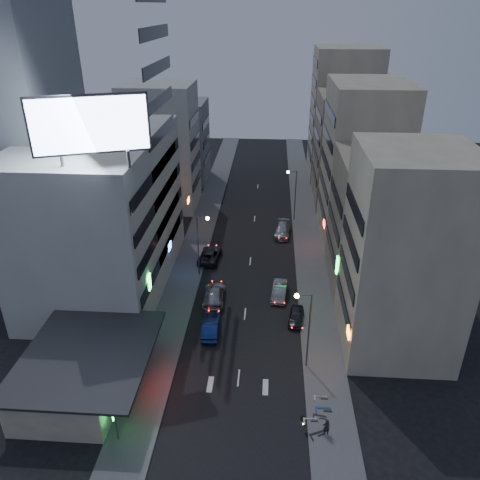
# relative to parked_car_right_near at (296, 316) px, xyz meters

# --- Properties ---
(ground) EXTENTS (180.00, 180.00, 0.00)m
(ground) POSITION_rel_parked_car_right_near_xyz_m (-5.60, -13.04, -0.65)
(ground) COLOR black
(ground) RESTS_ON ground
(sidewalk_left) EXTENTS (4.00, 120.00, 0.12)m
(sidewalk_left) POSITION_rel_parked_car_right_near_xyz_m (-13.60, 16.96, -0.59)
(sidewalk_left) COLOR #4C4C4F
(sidewalk_left) RESTS_ON ground
(sidewalk_right) EXTENTS (4.00, 120.00, 0.12)m
(sidewalk_right) POSITION_rel_parked_car_right_near_xyz_m (2.40, 16.96, -0.59)
(sidewalk_right) COLOR #4C4C4F
(sidewalk_right) RESTS_ON ground
(food_court) EXTENTS (11.00, 13.00, 3.88)m
(food_court) POSITION_rel_parked_car_right_near_xyz_m (-19.50, -11.04, 1.33)
(food_court) COLOR beige
(food_court) RESTS_ON ground
(white_building) EXTENTS (14.00, 24.00, 18.00)m
(white_building) POSITION_rel_parked_car_right_near_xyz_m (-22.60, 6.96, 8.35)
(white_building) COLOR #B8B8B3
(white_building) RESTS_ON ground
(grey_tower) EXTENTS (10.00, 14.00, 34.00)m
(grey_tower) POSITION_rel_parked_car_right_near_xyz_m (-31.60, 9.96, 16.35)
(grey_tower) COLOR gray
(grey_tower) RESTS_ON ground
(shophouse_near) EXTENTS (10.00, 11.00, 20.00)m
(shophouse_near) POSITION_rel_parked_car_right_near_xyz_m (9.40, -2.54, 9.35)
(shophouse_near) COLOR beige
(shophouse_near) RESTS_ON ground
(shophouse_mid) EXTENTS (11.00, 12.00, 16.00)m
(shophouse_mid) POSITION_rel_parked_car_right_near_xyz_m (9.90, 8.96, 7.35)
(shophouse_mid) COLOR tan
(shophouse_mid) RESTS_ON ground
(shophouse_far) EXTENTS (10.00, 14.00, 22.00)m
(shophouse_far) POSITION_rel_parked_car_right_near_xyz_m (9.40, 21.96, 10.35)
(shophouse_far) COLOR beige
(shophouse_far) RESTS_ON ground
(far_left_a) EXTENTS (11.00, 10.00, 20.00)m
(far_left_a) POSITION_rel_parked_car_right_near_xyz_m (-21.10, 31.96, 9.35)
(far_left_a) COLOR #B8B8B3
(far_left_a) RESTS_ON ground
(far_left_b) EXTENTS (12.00, 10.00, 15.00)m
(far_left_b) POSITION_rel_parked_car_right_near_xyz_m (-21.60, 44.96, 6.85)
(far_left_b) COLOR gray
(far_left_b) RESTS_ON ground
(far_right_a) EXTENTS (11.00, 12.00, 18.00)m
(far_right_a) POSITION_rel_parked_car_right_near_xyz_m (9.90, 36.96, 8.35)
(far_right_a) COLOR tan
(far_right_a) RESTS_ON ground
(far_right_b) EXTENTS (12.00, 12.00, 24.00)m
(far_right_b) POSITION_rel_parked_car_right_near_xyz_m (10.40, 50.96, 11.35)
(far_right_b) COLOR beige
(far_right_b) RESTS_ON ground
(billboard) EXTENTS (9.52, 3.75, 6.20)m
(billboard) POSITION_rel_parked_car_right_near_xyz_m (-18.59, -3.07, 21.01)
(billboard) COLOR #595B60
(billboard) RESTS_ON white_building
(street_lamp_right_near) EXTENTS (1.60, 0.44, 8.02)m
(street_lamp_right_near) POSITION_rel_parked_car_right_near_xyz_m (0.30, -7.04, 4.71)
(street_lamp_right_near) COLOR #595B60
(street_lamp_right_near) RESTS_ON sidewalk_right
(street_lamp_left) EXTENTS (1.60, 0.44, 8.02)m
(street_lamp_left) POSITION_rel_parked_car_right_near_xyz_m (-11.50, 8.96, 4.71)
(street_lamp_left) COLOR #595B60
(street_lamp_left) RESTS_ON sidewalk_left
(street_lamp_right_far) EXTENTS (1.60, 0.44, 8.02)m
(street_lamp_right_far) POSITION_rel_parked_car_right_near_xyz_m (0.30, 26.96, 4.71)
(street_lamp_right_far) COLOR #595B60
(street_lamp_right_far) RESTS_ON sidewalk_right
(parked_car_right_near) EXTENTS (2.00, 3.98, 1.30)m
(parked_car_right_near) POSITION_rel_parked_car_right_near_xyz_m (0.00, 0.00, 0.00)
(parked_car_right_near) COLOR #2B2C31
(parked_car_right_near) RESTS_ON ground
(parked_car_right_mid) EXTENTS (2.04, 4.70, 1.50)m
(parked_car_right_mid) POSITION_rel_parked_car_right_near_xyz_m (-1.79, 4.79, 0.10)
(parked_car_right_mid) COLOR #93959A
(parked_car_right_mid) RESTS_ON ground
(parked_car_left) EXTENTS (2.98, 5.70, 1.53)m
(parked_car_left) POSITION_rel_parked_car_right_near_xyz_m (-11.02, 12.94, 0.12)
(parked_car_left) COLOR #232328
(parked_car_left) RESTS_ON ground
(parked_car_right_far) EXTENTS (2.60, 5.55, 1.57)m
(parked_car_right_far) POSITION_rel_parked_car_right_near_xyz_m (-1.25, 21.31, 0.13)
(parked_car_right_far) COLOR #97999F
(parked_car_right_far) RESTS_ON ground
(road_car_blue) EXTENTS (1.85, 4.79, 1.56)m
(road_car_blue) POSITION_rel_parked_car_right_near_xyz_m (-8.98, -2.62, 0.13)
(road_car_blue) COLOR navy
(road_car_blue) RESTS_ON ground
(road_car_silver) EXTENTS (2.60, 5.94, 1.70)m
(road_car_silver) POSITION_rel_parked_car_right_near_xyz_m (-9.34, 3.27, 0.20)
(road_car_silver) COLOR #96979D
(road_car_silver) RESTS_ON ground
(person) EXTENTS (0.64, 0.49, 1.60)m
(person) POSITION_rel_parked_car_right_near_xyz_m (1.79, -14.99, 0.27)
(person) COLOR black
(person) RESTS_ON sidewalk_right
(scooter_black_a) EXTENTS (1.33, 1.96, 1.14)m
(scooter_black_a) POSITION_rel_parked_car_right_near_xyz_m (1.58, -14.55, 0.04)
(scooter_black_a) COLOR black
(scooter_black_a) RESTS_ON sidewalk_right
(scooter_silver_a) EXTENTS (0.70, 1.78, 1.06)m
(scooter_silver_a) POSITION_rel_parked_car_right_near_xyz_m (1.26, -13.33, 0.00)
(scooter_silver_a) COLOR #A2A4A9
(scooter_silver_a) RESTS_ON sidewalk_right
(scooter_blue) EXTENTS (0.70, 2.04, 1.24)m
(scooter_blue) POSITION_rel_parked_car_right_near_xyz_m (2.54, -12.15, 0.09)
(scooter_blue) COLOR navy
(scooter_blue) RESTS_ON sidewalk_right
(scooter_black_b) EXTENTS (0.84, 1.74, 1.02)m
(scooter_black_b) POSITION_rel_parked_car_right_near_xyz_m (2.07, -13.10, -0.02)
(scooter_black_b) COLOR black
(scooter_black_b) RESTS_ON sidewalk_right
(scooter_silver_b) EXTENTS (0.63, 1.76, 1.06)m
(scooter_silver_b) POSITION_rel_parked_car_right_near_xyz_m (2.34, -10.84, 0.00)
(scooter_silver_b) COLOR silver
(scooter_silver_b) RESTS_ON sidewalk_right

